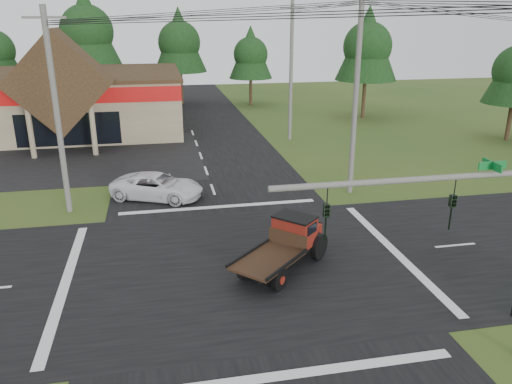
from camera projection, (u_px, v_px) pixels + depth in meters
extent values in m
plane|color=#314F1C|center=(240.00, 266.00, 21.02)|extent=(120.00, 120.00, 0.00)
cube|color=black|center=(240.00, 266.00, 21.02)|extent=(12.00, 120.00, 0.02)
cube|color=black|center=(240.00, 266.00, 21.02)|extent=(120.00, 12.00, 0.02)
cube|color=black|center=(6.00, 162.00, 36.02)|extent=(28.00, 14.00, 0.02)
cube|color=gray|center=(10.00, 104.00, 45.01)|extent=(30.00, 15.00, 5.00)
cube|color=#321F14|center=(6.00, 75.00, 44.16)|extent=(30.40, 15.40, 0.30)
cube|color=#321F14|center=(60.00, 82.00, 37.32)|extent=(7.78, 4.00, 7.78)
cylinder|color=gray|center=(31.00, 132.00, 36.43)|extent=(0.40, 0.40, 4.00)
cylinder|color=gray|center=(93.00, 129.00, 37.24)|extent=(0.40, 0.40, 4.00)
cube|color=black|center=(69.00, 129.00, 39.48)|extent=(8.00, 0.08, 2.60)
cylinder|color=#595651|center=(421.00, 179.00, 12.74)|extent=(8.00, 0.16, 0.16)
imported|color=black|center=(452.00, 213.00, 13.25)|extent=(0.16, 0.20, 1.00)
imported|color=black|center=(326.00, 223.00, 12.61)|extent=(0.16, 0.20, 1.00)
cube|color=#0C6626|center=(492.00, 165.00, 13.02)|extent=(0.80, 0.04, 0.22)
cylinder|color=#595651|center=(57.00, 115.00, 25.21)|extent=(0.30, 0.30, 10.50)
cube|color=#595651|center=(44.00, 17.00, 23.67)|extent=(2.00, 0.12, 0.12)
cylinder|color=#595651|center=(356.00, 96.00, 27.99)|extent=(0.30, 0.30, 11.50)
cylinder|color=#595651|center=(291.00, 73.00, 40.99)|extent=(0.30, 0.30, 11.20)
cube|color=#595651|center=(293.00, 8.00, 39.33)|extent=(2.00, 0.12, 0.12)
cylinder|color=#332316|center=(1.00, 94.00, 55.62)|extent=(0.36, 0.36, 3.50)
cylinder|color=#332316|center=(93.00, 89.00, 56.36)|extent=(0.36, 0.36, 4.55)
cone|color=black|center=(86.00, 27.00, 54.19)|extent=(7.28, 7.28, 8.58)
sphere|color=black|center=(87.00, 31.00, 54.32)|extent=(5.72, 5.72, 5.72)
cylinder|color=#332316|center=(182.00, 88.00, 59.25)|extent=(0.36, 0.36, 3.85)
cone|color=black|center=(179.00, 39.00, 57.40)|extent=(6.16, 6.16, 7.26)
sphere|color=black|center=(179.00, 42.00, 57.51)|extent=(4.84, 4.84, 4.84)
cylinder|color=#332316|center=(251.00, 92.00, 58.98)|extent=(0.36, 0.36, 3.15)
cone|color=black|center=(251.00, 52.00, 57.48)|extent=(5.04, 5.04, 5.94)
sphere|color=black|center=(251.00, 54.00, 57.57)|extent=(3.96, 3.96, 3.96)
cylinder|color=#332316|center=(364.00, 99.00, 51.45)|extent=(0.36, 0.36, 3.85)
cone|color=black|center=(368.00, 43.00, 49.61)|extent=(6.16, 6.16, 7.26)
sphere|color=black|center=(367.00, 46.00, 49.72)|extent=(4.84, 4.84, 4.84)
cylinder|color=#332316|center=(509.00, 122.00, 41.94)|extent=(0.36, 0.36, 3.15)
imported|color=white|center=(157.00, 186.00, 28.63)|extent=(5.77, 4.33, 1.46)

